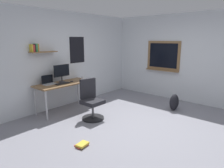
{
  "coord_description": "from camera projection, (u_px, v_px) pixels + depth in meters",
  "views": [
    {
      "loc": [
        -3.46,
        -2.2,
        1.86
      ],
      "look_at": [
        -0.09,
        0.72,
        0.85
      ],
      "focal_mm": 31.88,
      "sensor_mm": 36.0,
      "label": 1
    }
  ],
  "objects": [
    {
      "name": "ground_plane",
      "position": [
        139.0,
        126.0,
        4.37
      ],
      "size": [
        5.2,
        5.2,
        0.0
      ],
      "primitive_type": "plane",
      "color": "gray",
      "rests_on": "ground"
    },
    {
      "name": "wall_back",
      "position": [
        68.0,
        59.0,
        5.64
      ],
      "size": [
        5.0,
        0.3,
        2.6
      ],
      "color": "silver",
      "rests_on": "ground"
    },
    {
      "name": "wall_right",
      "position": [
        186.0,
        58.0,
        5.9
      ],
      "size": [
        0.22,
        5.0,
        2.6
      ],
      "color": "silver",
      "rests_on": "ground"
    },
    {
      "name": "book_stack_on_floor",
      "position": [
        82.0,
        145.0,
        3.53
      ],
      "size": [
        0.23,
        0.21,
        0.06
      ],
      "color": "#C63833",
      "rests_on": "ground"
    },
    {
      "name": "laptop",
      "position": [
        49.0,
        82.0,
        5.0
      ],
      "size": [
        0.31,
        0.21,
        0.23
      ],
      "color": "#ADAFB5",
      "rests_on": "desk"
    },
    {
      "name": "desk",
      "position": [
        64.0,
        86.0,
        5.18
      ],
      "size": [
        1.47,
        0.63,
        0.75
      ],
      "color": "olive",
      "rests_on": "ground"
    },
    {
      "name": "monitor_primary",
      "position": [
        62.0,
        72.0,
        5.19
      ],
      "size": [
        0.46,
        0.17,
        0.46
      ],
      "color": "#38383D",
      "rests_on": "desk"
    },
    {
      "name": "office_chair",
      "position": [
        91.0,
        102.0,
        4.7
      ],
      "size": [
        0.52,
        0.53,
        0.95
      ],
      "color": "black",
      "rests_on": "ground"
    },
    {
      "name": "computer_mouse",
      "position": [
        72.0,
        81.0,
        5.26
      ],
      "size": [
        0.1,
        0.06,
        0.03
      ],
      "primitive_type": "ellipsoid",
      "color": "#262628",
      "rests_on": "desk"
    },
    {
      "name": "coffee_mug",
      "position": [
        83.0,
        78.0,
        5.6
      ],
      "size": [
        0.08,
        0.08,
        0.09
      ],
      "primitive_type": "cylinder",
      "color": "silver",
      "rests_on": "desk"
    },
    {
      "name": "backpack",
      "position": [
        174.0,
        102.0,
        5.28
      ],
      "size": [
        0.32,
        0.22,
        0.43
      ],
      "primitive_type": "ellipsoid",
      "color": "black",
      "rests_on": "ground"
    },
    {
      "name": "keyboard",
      "position": [
        63.0,
        83.0,
        5.06
      ],
      "size": [
        0.37,
        0.13,
        0.02
      ],
      "primitive_type": "cube",
      "color": "black",
      "rests_on": "desk"
    }
  ]
}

